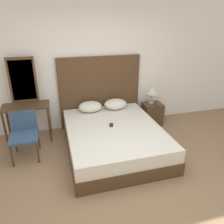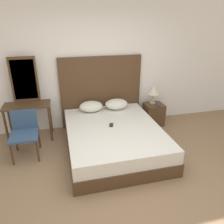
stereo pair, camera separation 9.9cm
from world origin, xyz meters
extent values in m
plane|color=#8C6B4C|center=(0.00, 0.00, 0.00)|extent=(16.00, 16.00, 0.00)
cube|color=white|center=(0.00, 2.24, 1.35)|extent=(10.00, 0.06, 2.70)
cube|color=#4C331E|center=(0.14, 1.08, 0.12)|extent=(1.70, 2.12, 0.23)
cube|color=silver|center=(0.14, 1.08, 0.35)|extent=(1.67, 2.08, 0.23)
cube|color=#4C331E|center=(0.14, 2.17, 0.78)|extent=(1.78, 0.05, 1.57)
ellipsoid|color=silver|center=(-0.14, 1.90, 0.57)|extent=(0.49, 0.38, 0.22)
ellipsoid|color=silver|center=(0.42, 1.90, 0.57)|extent=(0.49, 0.38, 0.22)
cube|color=#232328|center=(0.12, 1.15, 0.47)|extent=(0.11, 0.16, 0.01)
cube|color=#4C331E|center=(1.30, 1.87, 0.25)|extent=(0.42, 0.37, 0.50)
cylinder|color=tan|center=(1.28, 1.94, 0.51)|extent=(0.13, 0.13, 0.02)
cylinder|color=tan|center=(1.28, 1.94, 0.62)|extent=(0.02, 0.02, 0.20)
cone|color=beige|center=(1.28, 1.94, 0.82)|extent=(0.28, 0.28, 0.19)
cube|color=#232328|center=(1.33, 1.77, 0.50)|extent=(0.08, 0.16, 0.01)
cube|color=#4C331E|center=(-1.40, 1.86, 0.74)|extent=(0.88, 0.45, 0.02)
cylinder|color=#4C331E|center=(-1.80, 1.67, 0.36)|extent=(0.04, 0.04, 0.73)
cylinder|color=#4C331E|center=(-1.00, 1.67, 0.36)|extent=(0.04, 0.04, 0.73)
cylinder|color=#4C331E|center=(-1.80, 2.05, 0.36)|extent=(0.04, 0.04, 0.73)
cylinder|color=#4C331E|center=(-1.00, 2.05, 0.36)|extent=(0.04, 0.04, 0.73)
cube|color=#4C331E|center=(-1.40, 2.06, 1.20)|extent=(0.51, 0.03, 0.88)
cube|color=#B2BCC6|center=(-1.40, 2.05, 1.20)|extent=(0.43, 0.01, 0.78)
cube|color=#334C6B|center=(-1.42, 1.23, 0.42)|extent=(0.47, 0.52, 0.04)
cube|color=#334C6B|center=(-1.42, 1.47, 0.62)|extent=(0.45, 0.04, 0.36)
cylinder|color=#4C331E|center=(-1.63, 1.01, 0.20)|extent=(0.04, 0.04, 0.40)
cylinder|color=#4C331E|center=(-1.22, 1.01, 0.20)|extent=(0.04, 0.04, 0.40)
cylinder|color=#4C331E|center=(-1.63, 1.46, 0.20)|extent=(0.04, 0.04, 0.40)
cylinder|color=#4C331E|center=(-1.22, 1.46, 0.20)|extent=(0.04, 0.04, 0.40)
camera|label=1|loc=(-0.85, -2.33, 2.30)|focal=35.00mm
camera|label=2|loc=(-0.75, -2.36, 2.30)|focal=35.00mm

